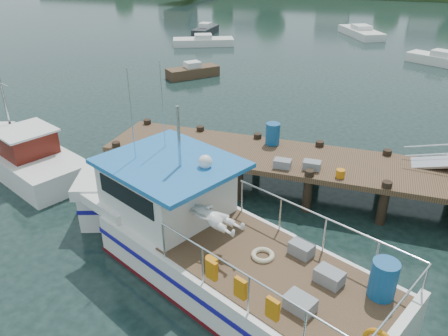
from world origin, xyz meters
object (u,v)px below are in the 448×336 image
(moored_d, at_px, (361,32))
(moored_a, at_px, (203,41))
(lobster_boat, at_px, (202,236))
(moored_b, at_px, (441,59))
(moored_rowboat, at_px, (193,71))
(work_boat, at_px, (21,154))
(moored_e, at_px, (206,30))

(moored_d, bearing_deg, moored_a, -142.76)
(lobster_boat, relative_size, moored_b, 2.13)
(moored_d, bearing_deg, moored_rowboat, -115.10)
(moored_rowboat, bearing_deg, work_boat, -112.76)
(moored_rowboat, distance_m, moored_b, 19.71)
(moored_a, xyz_separation_m, moored_b, (20.50, -1.06, 0.03))
(work_boat, bearing_deg, moored_d, 95.69)
(lobster_boat, height_order, moored_b, lobster_boat)
(moored_b, relative_size, moored_e, 1.16)
(moored_d, xyz_separation_m, moored_e, (-15.61, -4.47, 0.04))
(moored_a, bearing_deg, lobster_boat, -73.38)
(lobster_boat, relative_size, moored_rowboat, 3.07)
(moored_b, height_order, moored_e, moored_e)
(moored_rowboat, height_order, moored_d, moored_d)
(moored_a, distance_m, moored_d, 16.90)
(moored_rowboat, distance_m, moored_e, 16.70)
(work_boat, bearing_deg, lobster_boat, 3.69)
(moored_rowboat, distance_m, moored_d, 22.95)
(moored_b, bearing_deg, moored_e, 158.51)
(moored_e, bearing_deg, moored_a, -82.53)
(work_boat, height_order, moored_d, work_boat)
(moored_b, relative_size, moored_d, 0.75)
(moored_a, height_order, moored_e, moored_e)
(moored_b, bearing_deg, lobster_boat, -113.12)
(moored_b, bearing_deg, moored_rowboat, -156.48)
(lobster_boat, height_order, work_boat, lobster_boat)
(work_boat, xyz_separation_m, moored_rowboat, (1.25, 15.75, -0.25))
(moored_e, bearing_deg, moored_b, -26.95)
(moored_rowboat, xyz_separation_m, moored_e, (-5.07, 15.92, 0.06))
(work_boat, xyz_separation_m, moored_b, (18.44, 25.38, -0.24))
(moored_rowboat, bearing_deg, moored_d, 44.41)
(work_boat, relative_size, moored_rowboat, 2.10)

